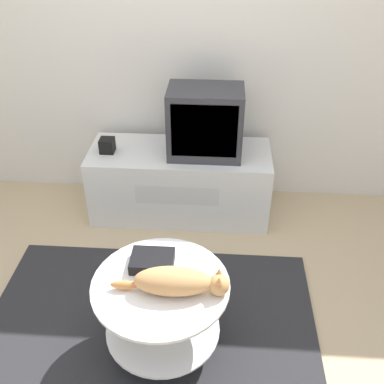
{
  "coord_description": "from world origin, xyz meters",
  "views": [
    {
      "loc": [
        0.36,
        -1.52,
        2.14
      ],
      "look_at": [
        0.21,
        0.63,
        0.64
      ],
      "focal_mm": 42.0,
      "sensor_mm": 36.0,
      "label": 1
    }
  ],
  "objects_px": {
    "tv": "(205,122)",
    "cat": "(178,282)",
    "dvd_box": "(152,261)",
    "speaker": "(107,145)"
  },
  "relations": [
    {
      "from": "tv",
      "to": "cat",
      "type": "bearing_deg",
      "value": -93.08
    },
    {
      "from": "tv",
      "to": "dvd_box",
      "type": "xyz_separation_m",
      "value": [
        -0.22,
        -1.13,
        -0.24
      ]
    },
    {
      "from": "dvd_box",
      "to": "cat",
      "type": "distance_m",
      "value": 0.23
    },
    {
      "from": "speaker",
      "to": "cat",
      "type": "distance_m",
      "value": 1.42
    },
    {
      "from": "speaker",
      "to": "cat",
      "type": "height_order",
      "value": "cat"
    },
    {
      "from": "speaker",
      "to": "dvd_box",
      "type": "bearing_deg",
      "value": -66.55
    },
    {
      "from": "dvd_box",
      "to": "speaker",
      "type": "bearing_deg",
      "value": 113.45
    },
    {
      "from": "cat",
      "to": "speaker",
      "type": "bearing_deg",
      "value": 114.72
    },
    {
      "from": "speaker",
      "to": "dvd_box",
      "type": "xyz_separation_m",
      "value": [
        0.48,
        -1.1,
        -0.05
      ]
    },
    {
      "from": "tv",
      "to": "cat",
      "type": "distance_m",
      "value": 1.31
    }
  ]
}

